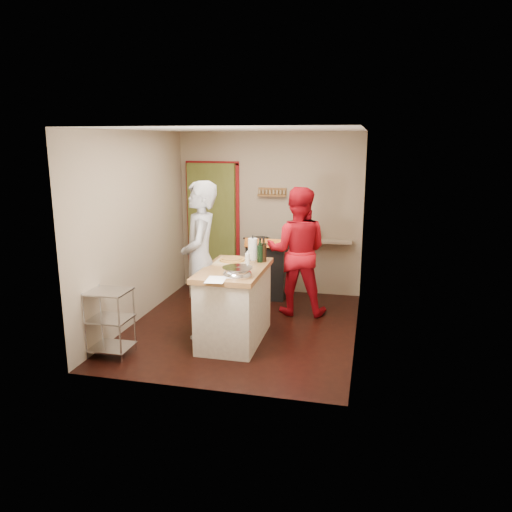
{
  "coord_description": "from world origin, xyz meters",
  "views": [
    {
      "loc": [
        1.63,
        -6.13,
        2.49
      ],
      "look_at": [
        0.19,
        0.0,
        1.0
      ],
      "focal_mm": 35.0,
      "sensor_mm": 36.0,
      "label": 1
    }
  ],
  "objects_px": {
    "island": "(235,302)",
    "person_red": "(297,251)",
    "person_stripe": "(200,260)",
    "wire_shelving": "(110,320)",
    "stove": "(268,269)"
  },
  "relations": [
    {
      "from": "wire_shelving",
      "to": "person_stripe",
      "type": "xyz_separation_m",
      "value": [
        0.83,
        0.84,
        0.56
      ]
    },
    {
      "from": "person_stripe",
      "to": "person_red",
      "type": "height_order",
      "value": "person_stripe"
    },
    {
      "from": "person_stripe",
      "to": "stove",
      "type": "bearing_deg",
      "value": 147.91
    },
    {
      "from": "wire_shelving",
      "to": "person_stripe",
      "type": "bearing_deg",
      "value": 45.56
    },
    {
      "from": "wire_shelving",
      "to": "person_stripe",
      "type": "distance_m",
      "value": 1.31
    },
    {
      "from": "wire_shelving",
      "to": "person_red",
      "type": "distance_m",
      "value": 2.77
    },
    {
      "from": "wire_shelving",
      "to": "island",
      "type": "height_order",
      "value": "island"
    },
    {
      "from": "wire_shelving",
      "to": "person_red",
      "type": "bearing_deg",
      "value": 45.98
    },
    {
      "from": "island",
      "to": "person_red",
      "type": "xyz_separation_m",
      "value": [
        0.6,
        1.2,
        0.42
      ]
    },
    {
      "from": "island",
      "to": "person_red",
      "type": "height_order",
      "value": "person_red"
    },
    {
      "from": "island",
      "to": "person_stripe",
      "type": "distance_m",
      "value": 0.69
    },
    {
      "from": "stove",
      "to": "person_stripe",
      "type": "xyz_separation_m",
      "value": [
        -0.5,
        -1.78,
        0.54
      ]
    },
    {
      "from": "person_stripe",
      "to": "person_red",
      "type": "distance_m",
      "value": 1.55
    },
    {
      "from": "island",
      "to": "person_stripe",
      "type": "bearing_deg",
      "value": 169.43
    },
    {
      "from": "stove",
      "to": "person_stripe",
      "type": "relative_size",
      "value": 0.51
    }
  ]
}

